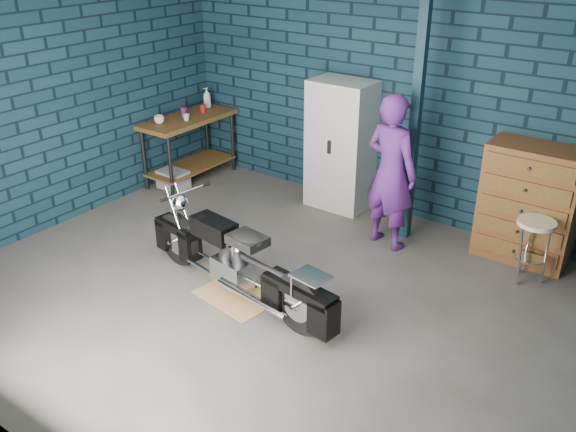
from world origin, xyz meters
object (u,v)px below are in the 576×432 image
person (391,172)px  storage_bin (173,179)px  tool_chest (529,204)px  shop_stool (531,251)px  workbench (190,149)px  locker (341,145)px  motorcycle (236,255)px

person → storage_bin: 3.22m
tool_chest → shop_stool: (0.21, -0.45, -0.30)m
workbench → shop_stool: (4.68, 0.03, -0.11)m
person → shop_stool: bearing=-164.1°
workbench → locker: 2.23m
locker → shop_stool: bearing=-10.1°
motorcycle → shop_stool: size_ratio=3.03×
motorcycle → tool_chest: size_ratio=1.62×
shop_stool → tool_chest: bearing=114.7°
locker → shop_stool: (2.53, -0.45, -0.47)m
tool_chest → shop_stool: size_ratio=1.87×
workbench → tool_chest: tool_chest is taller
workbench → tool_chest: (4.47, 0.48, 0.18)m
tool_chest → shop_stool: bearing=-65.3°
workbench → shop_stool: bearing=0.4°
workbench → motorcycle: (2.47, -1.92, -0.00)m
storage_bin → shop_stool: shop_stool is taller
workbench → person: person is taller
motorcycle → locker: locker is taller
person → locker: (-0.99, 0.58, -0.06)m
storage_bin → workbench: bearing=93.0°
workbench → person: size_ratio=0.80×
motorcycle → shop_stool: 2.95m
locker → tool_chest: locker is taller
shop_stool → motorcycle: bearing=-138.7°
storage_bin → locker: (2.13, 0.86, 0.69)m
motorcycle → person: (0.67, 1.82, 0.42)m
motorcycle → locker: bearing=105.5°
storage_bin → locker: bearing=22.0°
person → storage_bin: bearing=16.3°
person → locker: bearing=-19.2°
person → motorcycle: bearing=80.9°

